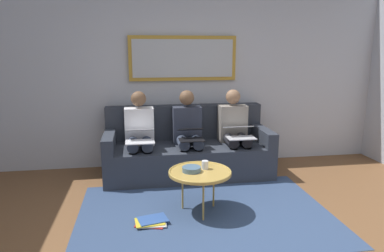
{
  "coord_description": "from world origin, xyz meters",
  "views": [
    {
      "loc": [
        0.66,
        2.45,
        1.67
      ],
      "look_at": [
        0.0,
        -1.7,
        0.75
      ],
      "focal_mm": 32.67,
      "sensor_mm": 36.0,
      "label": 1
    }
  ],
  "objects_px": {
    "person_left": "(234,129)",
    "person_right": "(140,133)",
    "magazine_stack": "(151,222)",
    "laptop_silver": "(239,132)",
    "couch": "(187,151)",
    "coffee_table": "(200,173)",
    "framed_mirror": "(183,58)",
    "laptop_black": "(191,134)",
    "cup": "(205,165)",
    "laptop_white": "(140,135)",
    "person_middle": "(188,131)",
    "bowl": "(192,169)"
  },
  "relations": [
    {
      "from": "person_left",
      "to": "person_right",
      "type": "bearing_deg",
      "value": 0.0
    },
    {
      "from": "person_left",
      "to": "magazine_stack",
      "type": "bearing_deg",
      "value": 48.14
    },
    {
      "from": "person_left",
      "to": "laptop_silver",
      "type": "height_order",
      "value": "person_left"
    },
    {
      "from": "couch",
      "to": "coffee_table",
      "type": "distance_m",
      "value": 1.22
    },
    {
      "from": "framed_mirror",
      "to": "person_left",
      "type": "bearing_deg",
      "value": 144.47
    },
    {
      "from": "coffee_table",
      "to": "laptop_black",
      "type": "bearing_deg",
      "value": -92.8
    },
    {
      "from": "couch",
      "to": "coffee_table",
      "type": "relative_size",
      "value": 3.38
    },
    {
      "from": "coffee_table",
      "to": "cup",
      "type": "height_order",
      "value": "cup"
    },
    {
      "from": "laptop_silver",
      "to": "person_right",
      "type": "xyz_separation_m",
      "value": [
        1.28,
        -0.24,
        -0.02
      ]
    },
    {
      "from": "laptop_white",
      "to": "person_middle",
      "type": "bearing_deg",
      "value": -159.68
    },
    {
      "from": "person_left",
      "to": "person_middle",
      "type": "distance_m",
      "value": 0.64
    },
    {
      "from": "coffee_table",
      "to": "laptop_black",
      "type": "height_order",
      "value": "laptop_black"
    },
    {
      "from": "bowl",
      "to": "person_left",
      "type": "relative_size",
      "value": 0.17
    },
    {
      "from": "laptop_silver",
      "to": "person_right",
      "type": "distance_m",
      "value": 1.3
    },
    {
      "from": "laptop_white",
      "to": "person_right",
      "type": "bearing_deg",
      "value": -90.0
    },
    {
      "from": "person_middle",
      "to": "laptop_black",
      "type": "height_order",
      "value": "person_middle"
    },
    {
      "from": "person_left",
      "to": "laptop_silver",
      "type": "xyz_separation_m",
      "value": [
        -0.0,
        0.24,
        0.02
      ]
    },
    {
      "from": "couch",
      "to": "magazine_stack",
      "type": "relative_size",
      "value": 6.41
    },
    {
      "from": "couch",
      "to": "laptop_black",
      "type": "xyz_separation_m",
      "value": [
        0.0,
        0.31,
        0.31
      ]
    },
    {
      "from": "coffee_table",
      "to": "bowl",
      "type": "relative_size",
      "value": 3.38
    },
    {
      "from": "couch",
      "to": "laptop_white",
      "type": "bearing_deg",
      "value": 25.54
    },
    {
      "from": "person_middle",
      "to": "laptop_white",
      "type": "distance_m",
      "value": 0.68
    },
    {
      "from": "person_right",
      "to": "couch",
      "type": "bearing_deg",
      "value": -173.87
    },
    {
      "from": "laptop_silver",
      "to": "couch",
      "type": "bearing_deg",
      "value": -25.92
    },
    {
      "from": "magazine_stack",
      "to": "person_left",
      "type": "bearing_deg",
      "value": -131.86
    },
    {
      "from": "bowl",
      "to": "person_right",
      "type": "distance_m",
      "value": 1.25
    },
    {
      "from": "laptop_black",
      "to": "couch",
      "type": "bearing_deg",
      "value": -90.0
    },
    {
      "from": "framed_mirror",
      "to": "person_left",
      "type": "xyz_separation_m",
      "value": [
        -0.64,
        0.46,
        -0.94
      ]
    },
    {
      "from": "couch",
      "to": "laptop_silver",
      "type": "height_order",
      "value": "couch"
    },
    {
      "from": "bowl",
      "to": "laptop_silver",
      "type": "distance_m",
      "value": 1.19
    },
    {
      "from": "laptop_white",
      "to": "magazine_stack",
      "type": "height_order",
      "value": "laptop_white"
    },
    {
      "from": "person_middle",
      "to": "laptop_black",
      "type": "distance_m",
      "value": 0.25
    },
    {
      "from": "couch",
      "to": "cup",
      "type": "xyz_separation_m",
      "value": [
        -0.02,
        1.15,
        0.18
      ]
    },
    {
      "from": "person_left",
      "to": "laptop_white",
      "type": "distance_m",
      "value": 1.3
    },
    {
      "from": "person_right",
      "to": "magazine_stack",
      "type": "distance_m",
      "value": 1.46
    },
    {
      "from": "framed_mirror",
      "to": "laptop_white",
      "type": "height_order",
      "value": "framed_mirror"
    },
    {
      "from": "cup",
      "to": "laptop_white",
      "type": "height_order",
      "value": "laptop_white"
    },
    {
      "from": "couch",
      "to": "bowl",
      "type": "distance_m",
      "value": 1.22
    },
    {
      "from": "laptop_white",
      "to": "laptop_silver",
      "type": "bearing_deg",
      "value": 179.76
    },
    {
      "from": "couch",
      "to": "person_right",
      "type": "xyz_separation_m",
      "value": [
        0.64,
        0.07,
        0.3
      ]
    },
    {
      "from": "cup",
      "to": "person_right",
      "type": "relative_size",
      "value": 0.08
    },
    {
      "from": "couch",
      "to": "bowl",
      "type": "bearing_deg",
      "value": 83.85
    },
    {
      "from": "bowl",
      "to": "magazine_stack",
      "type": "relative_size",
      "value": 0.56
    },
    {
      "from": "person_middle",
      "to": "magazine_stack",
      "type": "relative_size",
      "value": 3.32
    },
    {
      "from": "person_left",
      "to": "laptop_black",
      "type": "distance_m",
      "value": 0.69
    },
    {
      "from": "bowl",
      "to": "person_right",
      "type": "height_order",
      "value": "person_right"
    },
    {
      "from": "person_right",
      "to": "magazine_stack",
      "type": "height_order",
      "value": "person_right"
    },
    {
      "from": "coffee_table",
      "to": "magazine_stack",
      "type": "relative_size",
      "value": 1.89
    },
    {
      "from": "cup",
      "to": "person_middle",
      "type": "distance_m",
      "value": 1.09
    },
    {
      "from": "cup",
      "to": "couch",
      "type": "bearing_deg",
      "value": -88.94
    }
  ]
}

